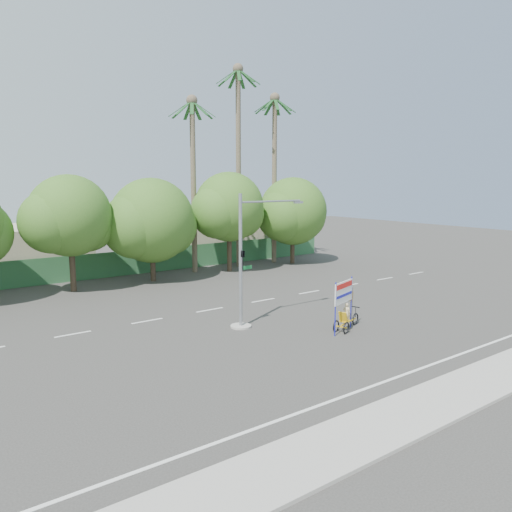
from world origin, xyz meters
TOP-DOWN VIEW (x-y plane):
  - ground at (0.00, 0.00)m, footprint 120.00×120.00m
  - sidewalk_near at (0.00, -7.50)m, footprint 50.00×2.40m
  - fence at (0.00, 21.50)m, footprint 38.00×0.08m
  - building_left at (-10.00, 26.00)m, footprint 12.00×8.00m
  - building_right at (8.00, 26.00)m, footprint 14.00×8.00m
  - tree_left at (-7.05, 18.00)m, footprint 6.66×5.60m
  - tree_center at (-1.05, 18.00)m, footprint 7.62×6.40m
  - tree_right at (5.95, 18.00)m, footprint 6.90×5.80m
  - tree_far_right at (12.95, 18.00)m, footprint 7.38×6.20m
  - palm_tall at (8.00, 19.50)m, footprint 3.73×3.79m
  - palm_mid at (12.00, 19.50)m, footprint 3.73×3.79m
  - palm_short at (3.50, 19.50)m, footprint 3.73×3.79m
  - traffic_signal at (-2.20, 3.98)m, footprint 4.72×1.10m
  - trike_billboard at (1.50, 0.34)m, footprint 2.70×1.16m

SIDE VIEW (x-z plane):
  - ground at x=0.00m, z-range 0.00..0.00m
  - sidewalk_near at x=0.00m, z-range 0.00..0.12m
  - fence at x=0.00m, z-range 0.00..2.00m
  - trike_billboard at x=1.50m, z-range -0.27..2.50m
  - building_right at x=8.00m, z-range 0.00..3.60m
  - building_left at x=-10.00m, z-range 0.00..4.00m
  - traffic_signal at x=-2.20m, z-range -0.58..6.42m
  - tree_center at x=-1.05m, z-range 0.54..8.39m
  - tree_far_right at x=12.95m, z-range 0.68..8.61m
  - tree_left at x=-7.05m, z-range 1.02..9.09m
  - tree_right at x=5.95m, z-range 1.06..9.42m
  - palm_short at x=3.50m, z-range 1.64..16.09m
  - palm_mid at x=12.00m, z-range 1.67..17.12m
  - palm_tall at x=8.00m, z-range 1.74..19.19m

